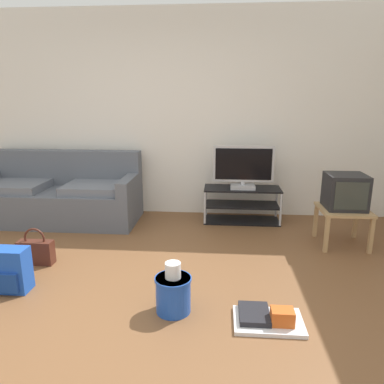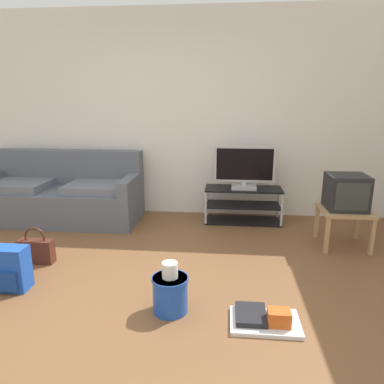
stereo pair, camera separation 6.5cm
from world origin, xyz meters
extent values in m
cube|color=brown|center=(0.00, 0.00, -0.01)|extent=(9.00, 9.80, 0.02)
cube|color=silver|center=(0.00, 2.45, 1.35)|extent=(9.00, 0.10, 2.70)
cube|color=#565B66|center=(-1.36, 1.90, 0.21)|extent=(2.05, 0.84, 0.43)
cube|color=#565B66|center=(-1.36, 2.22, 0.66)|extent=(2.05, 0.20, 0.47)
cube|color=#565B66|center=(-0.41, 1.90, 0.52)|extent=(0.14, 0.84, 0.19)
cube|color=slate|center=(-1.93, 1.84, 0.48)|extent=(0.82, 0.59, 0.10)
cube|color=slate|center=(-0.80, 1.84, 0.48)|extent=(0.82, 0.59, 0.10)
cube|color=black|center=(1.02, 2.08, 0.44)|extent=(0.98, 0.40, 0.02)
cube|color=black|center=(1.02, 2.08, 0.23)|extent=(0.94, 0.38, 0.02)
cube|color=black|center=(1.02, 2.08, 0.01)|extent=(0.98, 0.40, 0.02)
cylinder|color=#B7B7BC|center=(0.55, 1.90, 0.23)|extent=(0.03, 0.03, 0.45)
cylinder|color=#B7B7BC|center=(1.49, 1.90, 0.23)|extent=(0.03, 0.03, 0.45)
cylinder|color=#B7B7BC|center=(0.55, 2.26, 0.23)|extent=(0.03, 0.03, 0.45)
cylinder|color=#B7B7BC|center=(1.49, 2.26, 0.23)|extent=(0.03, 0.03, 0.45)
cube|color=#B2B2B7|center=(1.02, 2.06, 0.48)|extent=(0.31, 0.22, 0.05)
cube|color=#B2B2B7|center=(1.02, 2.06, 0.52)|extent=(0.05, 0.04, 0.04)
cube|color=#B2B2B7|center=(1.02, 2.06, 0.77)|extent=(0.77, 0.04, 0.46)
cube|color=black|center=(1.02, 2.04, 0.77)|extent=(0.71, 0.01, 0.40)
cube|color=tan|center=(2.07, 1.38, 0.40)|extent=(0.51, 0.51, 0.03)
cube|color=tan|center=(1.85, 1.15, 0.19)|extent=(0.04, 0.04, 0.39)
cube|color=tan|center=(2.30, 1.15, 0.19)|extent=(0.04, 0.04, 0.39)
cube|color=tan|center=(1.85, 1.60, 0.19)|extent=(0.04, 0.04, 0.39)
cube|color=tan|center=(2.30, 1.60, 0.19)|extent=(0.04, 0.04, 0.39)
cube|color=#232326|center=(2.07, 1.40, 0.60)|extent=(0.40, 0.38, 0.37)
cube|color=#333833|center=(2.07, 1.20, 0.60)|extent=(0.33, 0.01, 0.29)
cube|color=blue|center=(-1.01, 0.15, 0.19)|extent=(0.33, 0.17, 0.38)
cube|color=navy|center=(-1.01, 0.05, 0.12)|extent=(0.25, 0.04, 0.17)
cylinder|color=navy|center=(-1.10, 0.25, 0.21)|extent=(0.04, 0.04, 0.30)
cylinder|color=navy|center=(-0.92, 0.25, 0.21)|extent=(0.04, 0.04, 0.30)
cube|color=#4C2319|center=(-1.05, 0.65, 0.12)|extent=(0.34, 0.12, 0.23)
torus|color=#4C2319|center=(-1.05, 0.65, 0.26)|extent=(0.21, 0.02, 0.21)
cylinder|color=blue|center=(0.39, -0.05, 0.14)|extent=(0.26, 0.26, 0.28)
cylinder|color=blue|center=(0.39, -0.05, 0.27)|extent=(0.28, 0.28, 0.02)
cylinder|color=white|center=(0.39, -0.05, 0.33)|extent=(0.12, 0.12, 0.14)
cube|color=silver|center=(1.10, -0.15, 0.01)|extent=(0.50, 0.33, 0.03)
cube|color=#CC561E|center=(1.19, -0.19, 0.08)|extent=(0.16, 0.12, 0.11)
cube|color=black|center=(1.00, -0.12, 0.05)|extent=(0.22, 0.28, 0.04)
camera|label=1|loc=(0.73, -2.46, 1.57)|focal=33.68mm
camera|label=2|loc=(0.79, -2.46, 1.57)|focal=33.68mm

